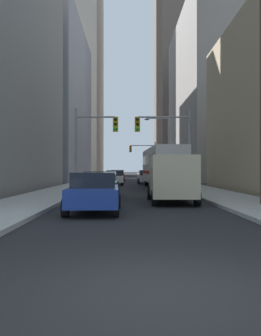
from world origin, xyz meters
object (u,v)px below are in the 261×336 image
Objects in this scene: city_bus at (162,166)px; sedan_silver at (146,177)px; traffic_signal_near_right at (166,136)px; cargo_van_beige at (171,176)px; traffic_signal_far_right at (144,154)px; traffic_signal_near_left at (94,136)px; sedan_blue at (94,192)px; sedan_green at (101,185)px; sedan_maroon at (118,176)px; sedan_white at (114,178)px.

sedan_silver is at bearing 95.57° from city_bus.
cargo_van_beige is at bearing -94.29° from traffic_signal_near_right.
traffic_signal_near_left is at bearing -99.29° from traffic_signal_far_right.
cargo_van_beige reaches higher than sedan_blue.
cargo_van_beige is 1.24× the size of sedan_blue.
city_bus is 26.07m from traffic_signal_far_right.
sedan_maroon is at bearing 89.69° from sedan_green.
traffic_signal_near_left is at bearing 95.23° from sedan_blue.
sedan_maroon is (-3.43, 8.23, 0.00)m from sedan_silver.
traffic_signal_far_right is at bearing 90.79° from city_bus.
cargo_van_beige is 19.72m from sedan_white.
traffic_signal_near_left is (-1.12, 12.21, 3.24)m from sedan_blue.
sedan_silver is 17.15m from traffic_signal_far_right.
traffic_signal_far_right reaches higher than sedan_white.
city_bus is 17.94m from sedan_maroon.
sedan_white is at bearing -139.58° from sedan_silver.
city_bus is at bearing -84.43° from sedan_silver.
cargo_van_beige is 4.01m from sedan_green.
sedan_white is (-4.38, 6.18, -1.16)m from city_bus.
traffic_signal_near_left reaches higher than city_bus.
sedan_green is at bearing -99.85° from sedan_silver.
city_bus is 2.20× the size of cargo_van_beige.
traffic_signal_near_left reaches higher than cargo_van_beige.
sedan_maroon is 0.71× the size of traffic_signal_near_left.
sedan_blue and sedan_green have the same top height.
sedan_blue is 0.71× the size of traffic_signal_near_left.
sedan_silver is at bearing -67.34° from sedan_maroon.
sedan_maroon is (0.05, 11.20, 0.00)m from sedan_white.
traffic_signal_near_right reaches higher than sedan_maroon.
sedan_green is at bearing -90.34° from sedan_white.
sedan_white is 11.74m from traffic_signal_near_left.
sedan_silver is 8.91m from sedan_maroon.
traffic_signal_near_right is at bearing -79.76° from sedan_maroon.
sedan_maroon is at bearing 90.02° from sedan_blue.
sedan_green is (-4.48, -11.53, -1.16)m from city_bus.
sedan_white and sedan_maroon have the same top height.
sedan_green is at bearing -90.31° from sedan_maroon.
sedan_maroon is (-0.01, 34.64, 0.00)m from sedan_blue.
traffic_signal_near_right is at bearing -93.13° from city_bus.
city_bus is at bearing 86.15° from cargo_van_beige.
city_bus reaches higher than sedan_silver.
sedan_blue is 1.01× the size of sedan_green.
sedan_silver is 15.26m from traffic_signal_near_left.
cargo_van_beige is 0.88× the size of traffic_signal_near_right.
sedan_maroon is (-3.44, 30.60, -0.52)m from cargo_van_beige.
traffic_signal_far_right is at bearing 90.15° from traffic_signal_near_right.
sedan_white is at bearing 90.16° from sedan_blue.
traffic_signal_far_right is at bearing 65.22° from sedan_maroon.
sedan_green and sedan_maroon have the same top height.
traffic_signal_near_left is (-4.54, 8.17, 2.72)m from cargo_van_beige.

